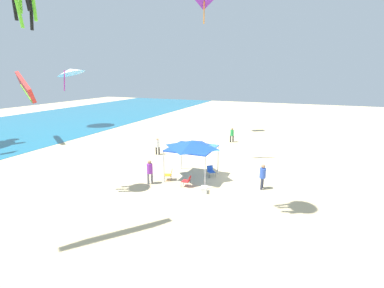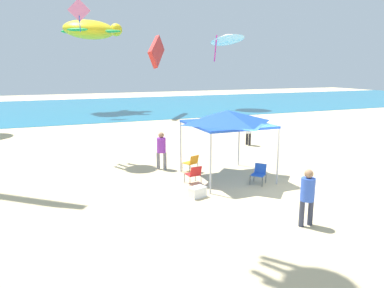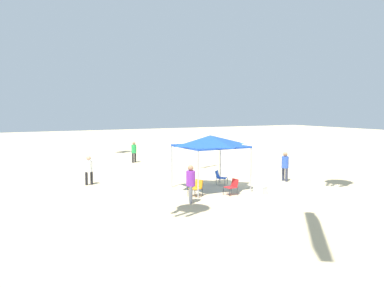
{
  "view_description": "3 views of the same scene",
  "coord_description": "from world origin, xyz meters",
  "px_view_note": "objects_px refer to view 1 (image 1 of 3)",
  "views": [
    {
      "loc": [
        -18.96,
        -5.21,
        7.8
      ],
      "look_at": [
        0.54,
        2.81,
        2.31
      ],
      "focal_mm": 24.98,
      "sensor_mm": 36.0,
      "label": 1
    },
    {
      "loc": [
        -8.13,
        -11.34,
        4.76
      ],
      "look_at": [
        -1.97,
        3.69,
        1.32
      ],
      "focal_mm": 33.51,
      "sensor_mm": 36.0,
      "label": 2
    },
    {
      "loc": [
        -19.47,
        13.32,
        4.49
      ],
      "look_at": [
        -1.41,
        3.59,
        2.62
      ],
      "focal_mm": 37.09,
      "sensor_mm": 36.0,
      "label": 3
    }
  ],
  "objects_px": {
    "folding_chair_right_of_tent": "(187,180)",
    "person_far_stroller": "(150,170)",
    "kite_parafoil_red": "(25,87)",
    "cooler_box": "(204,190)",
    "folding_chair_near_cooler": "(169,174)",
    "canopy_tent": "(192,145)",
    "person_near_umbrella": "(157,145)",
    "person_by_tent": "(263,175)",
    "person_kite_handler": "(232,134)",
    "kite_delta_white": "(71,71)",
    "folding_chair_left_of_tent": "(211,170)"
  },
  "relations": [
    {
      "from": "canopy_tent",
      "to": "folding_chair_near_cooler",
      "type": "relative_size",
      "value": 4.05
    },
    {
      "from": "person_kite_handler",
      "to": "folding_chair_right_of_tent",
      "type": "bearing_deg",
      "value": -120.43
    },
    {
      "from": "person_near_umbrella",
      "to": "kite_parafoil_red",
      "type": "relative_size",
      "value": 0.32
    },
    {
      "from": "folding_chair_right_of_tent",
      "to": "person_by_tent",
      "type": "distance_m",
      "value": 5.3
    },
    {
      "from": "folding_chair_near_cooler",
      "to": "kite_parafoil_red",
      "type": "bearing_deg",
      "value": -123.73
    },
    {
      "from": "canopy_tent",
      "to": "person_by_tent",
      "type": "xyz_separation_m",
      "value": [
        -0.04,
        -5.33,
        -1.62
      ]
    },
    {
      "from": "folding_chair_near_cooler",
      "to": "person_by_tent",
      "type": "bearing_deg",
      "value": 77.6
    },
    {
      "from": "person_near_umbrella",
      "to": "kite_delta_white",
      "type": "distance_m",
      "value": 22.01
    },
    {
      "from": "person_far_stroller",
      "to": "kite_delta_white",
      "type": "xyz_separation_m",
      "value": [
        15.05,
        22.19,
        7.21
      ]
    },
    {
      "from": "person_near_umbrella",
      "to": "kite_delta_white",
      "type": "xyz_separation_m",
      "value": [
        8.34,
        19.03,
        7.26
      ]
    },
    {
      "from": "person_by_tent",
      "to": "person_near_umbrella",
      "type": "xyz_separation_m",
      "value": [
        4.52,
        10.9,
        -0.05
      ]
    },
    {
      "from": "canopy_tent",
      "to": "folding_chair_right_of_tent",
      "type": "bearing_deg",
      "value": -169.08
    },
    {
      "from": "cooler_box",
      "to": "folding_chair_near_cooler",
      "type": "bearing_deg",
      "value": 71.34
    },
    {
      "from": "person_kite_handler",
      "to": "kite_delta_white",
      "type": "distance_m",
      "value": 25.71
    },
    {
      "from": "kite_parafoil_red",
      "to": "person_far_stroller",
      "type": "bearing_deg",
      "value": 8.99
    },
    {
      "from": "cooler_box",
      "to": "kite_parafoil_red",
      "type": "height_order",
      "value": "kite_parafoil_red"
    },
    {
      "from": "folding_chair_near_cooler",
      "to": "person_near_umbrella",
      "type": "distance_m",
      "value": 6.94
    },
    {
      "from": "kite_delta_white",
      "to": "folding_chair_near_cooler",
      "type": "bearing_deg",
      "value": -130.17
    },
    {
      "from": "canopy_tent",
      "to": "kite_parafoil_red",
      "type": "distance_m",
      "value": 22.75
    },
    {
      "from": "canopy_tent",
      "to": "person_far_stroller",
      "type": "bearing_deg",
      "value": 132.69
    },
    {
      "from": "person_by_tent",
      "to": "person_far_stroller",
      "type": "height_order",
      "value": "person_far_stroller"
    },
    {
      "from": "folding_chair_right_of_tent",
      "to": "kite_delta_white",
      "type": "relative_size",
      "value": 0.18
    },
    {
      "from": "folding_chair_left_of_tent",
      "to": "folding_chair_near_cooler",
      "type": "relative_size",
      "value": 1.0
    },
    {
      "from": "person_far_stroller",
      "to": "kite_parafoil_red",
      "type": "relative_size",
      "value": 0.34
    },
    {
      "from": "kite_parafoil_red",
      "to": "folding_chair_near_cooler",
      "type": "bearing_deg",
      "value": 12.75
    },
    {
      "from": "folding_chair_near_cooler",
      "to": "person_near_umbrella",
      "type": "relative_size",
      "value": 0.48
    },
    {
      "from": "cooler_box",
      "to": "person_near_umbrella",
      "type": "relative_size",
      "value": 0.42
    },
    {
      "from": "cooler_box",
      "to": "kite_delta_white",
      "type": "height_order",
      "value": "kite_delta_white"
    },
    {
      "from": "folding_chair_near_cooler",
      "to": "cooler_box",
      "type": "distance_m",
      "value": 3.41
    },
    {
      "from": "folding_chair_left_of_tent",
      "to": "kite_delta_white",
      "type": "xyz_separation_m",
      "value": [
        11.91,
        25.83,
        7.79
      ]
    },
    {
      "from": "folding_chair_left_of_tent",
      "to": "kite_delta_white",
      "type": "distance_m",
      "value": 29.49
    },
    {
      "from": "person_near_umbrella",
      "to": "folding_chair_left_of_tent",
      "type": "bearing_deg",
      "value": 149.21
    },
    {
      "from": "folding_chair_left_of_tent",
      "to": "cooler_box",
      "type": "xyz_separation_m",
      "value": [
        -3.06,
        -0.55,
        -0.27
      ]
    },
    {
      "from": "folding_chair_right_of_tent",
      "to": "person_near_umbrella",
      "type": "relative_size",
      "value": 0.48
    },
    {
      "from": "canopy_tent",
      "to": "folding_chair_right_of_tent",
      "type": "relative_size",
      "value": 4.05
    },
    {
      "from": "folding_chair_left_of_tent",
      "to": "folding_chair_near_cooler",
      "type": "xyz_separation_m",
      "value": [
        -1.98,
        2.66,
        0.0
      ]
    },
    {
      "from": "folding_chair_right_of_tent",
      "to": "person_far_stroller",
      "type": "distance_m",
      "value": 2.85
    },
    {
      "from": "folding_chair_left_of_tent",
      "to": "folding_chair_right_of_tent",
      "type": "height_order",
      "value": "same"
    },
    {
      "from": "person_by_tent",
      "to": "person_kite_handler",
      "type": "bearing_deg",
      "value": 26.37
    },
    {
      "from": "person_kite_handler",
      "to": "person_far_stroller",
      "type": "bearing_deg",
      "value": -131.16
    },
    {
      "from": "canopy_tent",
      "to": "folding_chair_near_cooler",
      "type": "height_order",
      "value": "canopy_tent"
    },
    {
      "from": "person_far_stroller",
      "to": "kite_delta_white",
      "type": "height_order",
      "value": "kite_delta_white"
    },
    {
      "from": "folding_chair_right_of_tent",
      "to": "person_kite_handler",
      "type": "bearing_deg",
      "value": 176.24
    },
    {
      "from": "folding_chair_right_of_tent",
      "to": "kite_parafoil_red",
      "type": "height_order",
      "value": "kite_parafoil_red"
    },
    {
      "from": "folding_chair_left_of_tent",
      "to": "person_far_stroller",
      "type": "xyz_separation_m",
      "value": [
        -3.14,
        3.64,
        0.58
      ]
    },
    {
      "from": "person_kite_handler",
      "to": "person_near_umbrella",
      "type": "bearing_deg",
      "value": -157.2
    },
    {
      "from": "canopy_tent",
      "to": "folding_chair_near_cooler",
      "type": "bearing_deg",
      "value": 126.35
    },
    {
      "from": "folding_chair_right_of_tent",
      "to": "kite_delta_white",
      "type": "bearing_deg",
      "value": -125.04
    },
    {
      "from": "cooler_box",
      "to": "person_far_stroller",
      "type": "xyz_separation_m",
      "value": [
        -0.08,
        4.19,
        0.86
      ]
    },
    {
      "from": "canopy_tent",
      "to": "person_near_umbrella",
      "type": "distance_m",
      "value": 7.35
    }
  ]
}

